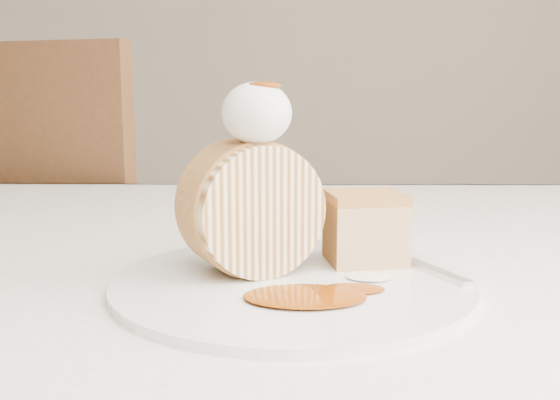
{
  "coord_description": "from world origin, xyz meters",
  "views": [
    {
      "loc": [
        0.04,
        -0.46,
        0.9
      ],
      "look_at": [
        0.04,
        0.05,
        0.82
      ],
      "focal_mm": 40.0,
      "sensor_mm": 36.0,
      "label": 1
    }
  ],
  "objects": [
    {
      "name": "cake_chunk",
      "position": [
        0.11,
        0.09,
        0.78
      ],
      "size": [
        0.07,
        0.07,
        0.05
      ],
      "primitive_type": "cube",
      "rotation": [
        0.0,
        0.0,
        0.16
      ],
      "color": "#D68951",
      "rests_on": "plate"
    },
    {
      "name": "caramel_pool",
      "position": [
        0.06,
        -0.02,
        0.76
      ],
      "size": [
        0.1,
        0.07,
        0.0
      ],
      "primitive_type": null,
      "rotation": [
        0.0,
        0.0,
        0.16
      ],
      "color": "#893605",
      "rests_on": "plate"
    },
    {
      "name": "caramel_drizzle",
      "position": [
        0.02,
        0.04,
        0.92
      ],
      "size": [
        0.03,
        0.02,
        0.01
      ],
      "primitive_type": "ellipsoid",
      "color": "#893605",
      "rests_on": "whipped_cream"
    },
    {
      "name": "fork",
      "position": [
        0.16,
        0.07,
        0.76
      ],
      "size": [
        0.09,
        0.17,
        0.0
      ],
      "primitive_type": "cube",
      "rotation": [
        0.0,
        0.0,
        0.42
      ],
      "color": "silver",
      "rests_on": "plate"
    },
    {
      "name": "whipped_cream",
      "position": [
        0.02,
        0.04,
        0.89
      ],
      "size": [
        0.06,
        0.06,
        0.05
      ],
      "primitive_type": "ellipsoid",
      "color": "white",
      "rests_on": "roulade_slice"
    },
    {
      "name": "table",
      "position": [
        0.0,
        0.2,
        0.66
      ],
      "size": [
        1.4,
        0.9,
        0.75
      ],
      "color": "white",
      "rests_on": "ground"
    },
    {
      "name": "plate",
      "position": [
        0.05,
        0.04,
        0.75
      ],
      "size": [
        0.33,
        0.33,
        0.01
      ],
      "primitive_type": "cylinder",
      "rotation": [
        0.0,
        0.0,
        0.16
      ],
      "color": "white",
      "rests_on": "table"
    },
    {
      "name": "chair_far",
      "position": [
        -0.45,
        0.86,
        0.57
      ],
      "size": [
        0.58,
        0.58,
        1.01
      ],
      "rotation": [
        0.0,
        0.0,
        2.89
      ],
      "color": "brown",
      "rests_on": "ground"
    },
    {
      "name": "roulade_slice",
      "position": [
        0.01,
        0.06,
        0.81
      ],
      "size": [
        0.12,
        0.1,
        0.11
      ],
      "primitive_type": "cylinder",
      "rotation": [
        1.57,
        0.0,
        0.48
      ],
      "color": "#FFE8B1",
      "rests_on": "plate"
    }
  ]
}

